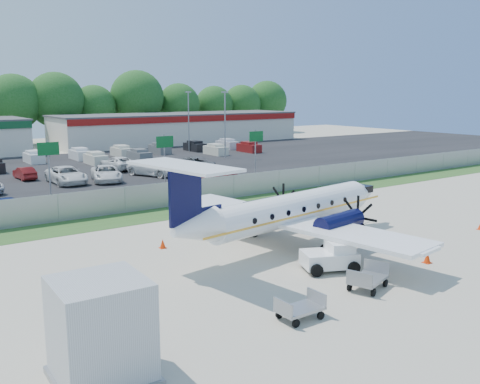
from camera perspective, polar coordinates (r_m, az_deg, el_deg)
ground at (r=32.47m, az=6.13°, el=-5.60°), size 170.00×170.00×0.00m
grass_verge at (r=41.94m, az=-4.72°, el=-1.84°), size 170.00×4.00×0.02m
access_road at (r=47.99m, az=-8.97°, el=-0.34°), size 170.00×8.00×0.02m
parking_lot at (r=67.25m, az=-16.93°, el=2.47°), size 170.00×32.00×0.02m
perimeter_fence at (r=43.45m, az=-6.08°, el=-0.08°), size 120.00×0.06×1.99m
building_east at (r=97.48m, az=-6.50°, el=6.82°), size 44.40×12.40×5.24m
sign_left at (r=48.28m, az=-19.74°, el=3.56°), size 1.80×0.26×5.00m
sign_mid at (r=52.25m, az=-8.03°, el=4.58°), size 1.80×0.26×5.00m
sign_right at (r=58.07m, az=1.70°, el=5.28°), size 1.80×0.26×5.00m
light_pole_ne at (r=73.71m, az=-1.62°, el=7.68°), size 0.90×0.35×9.09m
light_pole_se at (r=82.22m, az=-5.51°, el=7.95°), size 0.90×0.35×9.09m
tree_line at (r=99.94m, az=-23.13°, el=4.61°), size 112.00×6.00×14.00m
aircraft at (r=31.73m, az=5.22°, el=-1.93°), size 18.34×18.01×5.61m
pushback_tug at (r=28.07m, az=9.74°, el=-6.80°), size 3.19×2.83×1.48m
baggage_cart_near at (r=22.19m, az=6.43°, el=-12.22°), size 1.89×1.15×0.99m
baggage_cart_far at (r=25.86m, az=13.49°, el=-8.94°), size 2.39×1.87×1.10m
service_container at (r=17.93m, az=-14.62°, el=-14.44°), size 3.11×3.11×3.34m
cone_port_wing at (r=30.57m, az=19.35°, el=-6.65°), size 0.42×0.42×0.59m
cone_starboard_wing at (r=31.85m, az=-8.25°, el=-5.49°), size 0.38×0.38×0.55m
road_car_west at (r=43.03m, az=-23.31°, el=-2.38°), size 4.67×2.55×1.51m
road_car_mid at (r=52.48m, az=-2.72°, el=0.71°), size 5.98×4.50×1.51m
road_car_east at (r=66.00m, az=16.95°, el=2.31°), size 4.06×2.74×1.29m
parked_car_b at (r=56.27m, az=-17.99°, el=0.87°), size 2.91×6.18×1.71m
parked_car_c at (r=56.49m, az=-14.03°, el=1.11°), size 4.19×6.43×1.65m
parked_car_d at (r=59.20m, az=-9.01°, el=1.73°), size 5.07×6.82×1.72m
parked_car_e at (r=62.17m, az=-4.58°, el=2.25°), size 3.47×6.13×1.62m
parked_car_f at (r=60.36m, az=-21.94°, el=1.25°), size 1.63×4.10×1.33m
parked_car_g at (r=64.34m, az=-12.88°, el=2.30°), size 3.14×5.94×1.59m
far_parking_rows at (r=71.99m, az=-18.19°, el=2.90°), size 56.00×10.00×1.60m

